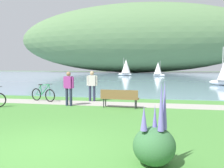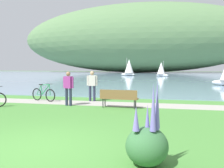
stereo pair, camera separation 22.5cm
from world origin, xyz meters
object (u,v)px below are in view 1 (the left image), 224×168
at_px(person_at_shoreline, 92,84).
at_px(sailboat_far_off, 126,67).
at_px(person_on_the_grass, 69,86).
at_px(bicycle_beside_path, 43,94).
at_px(sailboat_nearest_to_shore, 158,69).
at_px(park_bench_near_camera, 120,97).

height_order(person_at_shoreline, sailboat_far_off, sailboat_far_off).
height_order(person_on_the_grass, sailboat_far_off, sailboat_far_off).
relative_size(person_at_shoreline, sailboat_far_off, 0.43).
xyz_separation_m(bicycle_beside_path, sailboat_nearest_to_shore, (6.34, 37.04, 1.15)).
height_order(park_bench_near_camera, sailboat_nearest_to_shore, sailboat_nearest_to_shore).
relative_size(park_bench_near_camera, sailboat_nearest_to_shore, 0.57).
height_order(bicycle_beside_path, sailboat_nearest_to_shore, sailboat_nearest_to_shore).
bearing_deg(park_bench_near_camera, bicycle_beside_path, 164.52).
distance_m(person_on_the_grass, sailboat_far_off, 40.36).
distance_m(bicycle_beside_path, sailboat_nearest_to_shore, 37.60).
xyz_separation_m(park_bench_near_camera, sailboat_nearest_to_shore, (1.73, 38.32, 1.02)).
xyz_separation_m(park_bench_near_camera, bicycle_beside_path, (-4.61, 1.28, -0.12)).
height_order(person_at_shoreline, person_on_the_grass, same).
bearing_deg(person_on_the_grass, bicycle_beside_path, 150.31).
xyz_separation_m(bicycle_beside_path, sailboat_far_off, (-0.70, 39.11, 1.50)).
xyz_separation_m(bicycle_beside_path, person_on_the_grass, (2.01, -1.15, 0.58)).
xyz_separation_m(bicycle_beside_path, person_at_shoreline, (2.73, 0.56, 0.58)).
relative_size(person_on_the_grass, sailboat_nearest_to_shore, 0.53).
height_order(park_bench_near_camera, person_on_the_grass, person_on_the_grass).
distance_m(person_on_the_grass, sailboat_nearest_to_shore, 38.43).
relative_size(bicycle_beside_path, sailboat_far_off, 0.43).
relative_size(park_bench_near_camera, person_at_shoreline, 1.07).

